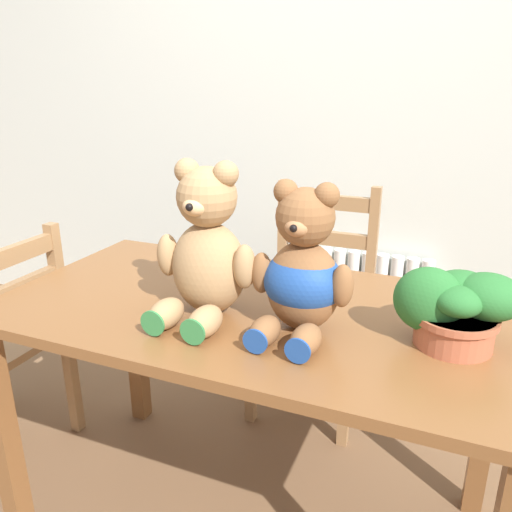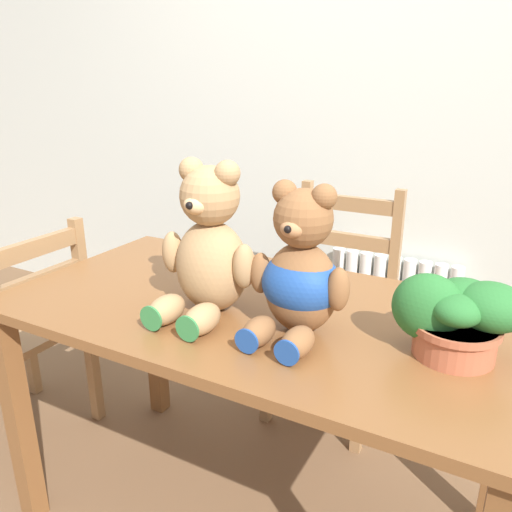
{
  "view_description": "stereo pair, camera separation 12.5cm",
  "coord_description": "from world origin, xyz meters",
  "px_view_note": "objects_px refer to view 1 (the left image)",
  "views": [
    {
      "loc": [
        0.49,
        -0.79,
        1.36
      ],
      "look_at": [
        0.04,
        0.3,
        0.95
      ],
      "focal_mm": 35.0,
      "sensor_mm": 36.0,
      "label": 1
    },
    {
      "loc": [
        0.6,
        -0.74,
        1.36
      ],
      "look_at": [
        0.04,
        0.3,
        0.95
      ],
      "focal_mm": 35.0,
      "sensor_mm": 36.0,
      "label": 2
    }
  ],
  "objects_px": {
    "teddy_bear_left": "(206,251)",
    "potted_plant": "(456,305)",
    "teddy_bear_right": "(302,273)",
    "wooden_chair_behind": "(315,306)"
  },
  "relations": [
    {
      "from": "wooden_chair_behind",
      "to": "potted_plant",
      "type": "distance_m",
      "value": 1.0
    },
    {
      "from": "potted_plant",
      "to": "teddy_bear_left",
      "type": "bearing_deg",
      "value": -173.62
    },
    {
      "from": "teddy_bear_left",
      "to": "potted_plant",
      "type": "xyz_separation_m",
      "value": [
        0.61,
        0.07,
        -0.08
      ]
    },
    {
      "from": "teddy_bear_left",
      "to": "teddy_bear_right",
      "type": "xyz_separation_m",
      "value": [
        0.26,
        0.01,
        -0.03
      ]
    },
    {
      "from": "teddy_bear_left",
      "to": "potted_plant",
      "type": "relative_size",
      "value": 1.44
    },
    {
      "from": "teddy_bear_right",
      "to": "potted_plant",
      "type": "xyz_separation_m",
      "value": [
        0.35,
        0.06,
        -0.05
      ]
    },
    {
      "from": "teddy_bear_right",
      "to": "teddy_bear_left",
      "type": "bearing_deg",
      "value": 3.32
    },
    {
      "from": "teddy_bear_left",
      "to": "potted_plant",
      "type": "bearing_deg",
      "value": -172.52
    },
    {
      "from": "teddy_bear_left",
      "to": "potted_plant",
      "type": "distance_m",
      "value": 0.62
    },
    {
      "from": "teddy_bear_right",
      "to": "potted_plant",
      "type": "bearing_deg",
      "value": -167.71
    }
  ]
}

